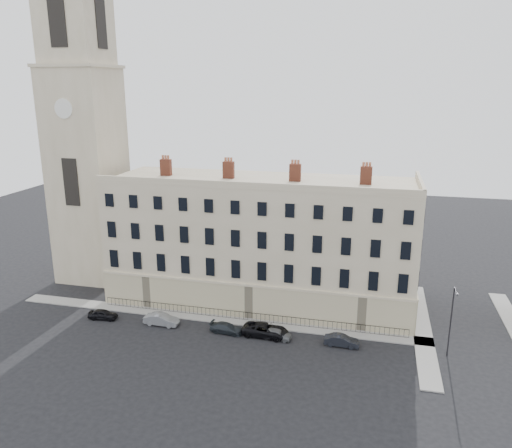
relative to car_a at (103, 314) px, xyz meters
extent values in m
plane|color=black|center=(22.15, -1.97, -0.56)|extent=(160.00, 160.00, 0.00)
cube|color=#BCAE8C|center=(16.15, 10.03, 6.94)|extent=(36.00, 12.00, 15.00)
cube|color=#BEAF8E|center=(16.15, 3.95, 1.44)|extent=(36.10, 0.18, 4.00)
cube|color=#BEAF8E|center=(34.23, 10.03, 1.44)|extent=(0.18, 12.10, 4.00)
cube|color=#BCAE8C|center=(16.15, 4.18, 14.84)|extent=(36.00, 0.35, 0.80)
cube|color=#BCAE8C|center=(34.00, 10.03, 14.84)|extent=(0.35, 12.00, 0.80)
cube|color=brown|center=(4.15, 10.03, 15.44)|extent=(1.30, 0.70, 2.00)
cube|color=brown|center=(12.15, 10.03, 15.44)|extent=(1.30, 0.70, 2.00)
cube|color=brown|center=(20.15, 10.03, 15.44)|extent=(1.30, 0.70, 2.00)
cube|color=brown|center=(28.15, 10.03, 15.44)|extent=(1.30, 0.70, 2.00)
cube|color=#BCAE8C|center=(-7.85, 12.03, 13.44)|extent=(8.00, 8.00, 28.00)
cube|color=#BCAE8C|center=(-7.85, 12.03, 32.44)|extent=(7.04, 7.04, 10.00)
cube|color=black|center=(-7.85, 8.46, 32.94)|extent=(2.20, 0.14, 7.00)
cylinder|color=white|center=(-7.85, 7.97, 22.44)|extent=(2.40, 0.14, 2.40)
cube|color=gray|center=(12.15, 3.03, -0.50)|extent=(48.00, 2.00, 0.12)
cube|color=gray|center=(35.15, 6.03, -0.50)|extent=(2.00, 24.00, 0.12)
cube|color=black|center=(16.15, 3.43, 0.46)|extent=(35.00, 0.04, 0.04)
cube|color=black|center=(16.15, 3.43, -0.44)|extent=(35.00, 0.04, 0.04)
imported|color=black|center=(0.00, 0.00, 0.00)|extent=(3.43, 1.64, 1.13)
imported|color=gray|center=(7.08, 0.23, 0.08)|extent=(3.92, 1.40, 1.29)
imported|color=#23282E|center=(14.65, 0.18, -0.03)|extent=(3.81, 1.84, 1.07)
imported|color=black|center=(18.87, 0.46, 0.12)|extent=(5.02, 2.50, 1.36)
imported|color=slate|center=(20.12, 0.09, 0.00)|extent=(3.40, 1.60, 1.12)
imported|color=black|center=(26.88, 0.26, 0.02)|extent=(3.58, 1.33, 1.17)
cylinder|color=#2A292E|center=(37.15, 0.85, 3.04)|extent=(0.14, 0.14, 7.21)
cylinder|color=#2A292E|center=(37.18, 0.22, 6.56)|extent=(0.16, 1.36, 0.09)
cube|color=#2A292E|center=(37.21, -0.41, 6.51)|extent=(0.18, 0.46, 0.11)
camera|label=1|loc=(29.20, -46.28, 25.14)|focal=35.00mm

